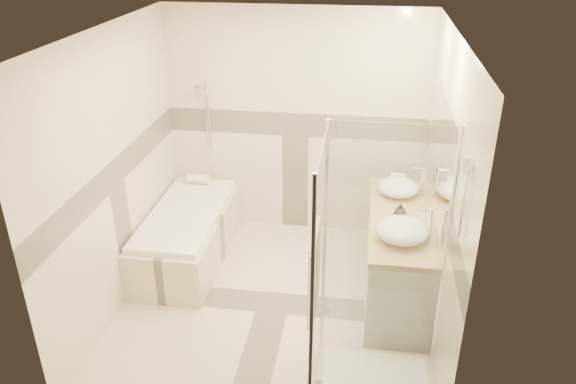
# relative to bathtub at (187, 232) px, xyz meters

# --- Properties ---
(room) EXTENTS (2.82, 3.02, 2.52)m
(room) POSITION_rel_bathtub_xyz_m (1.08, -0.64, 0.95)
(room) COLOR #C2B59B
(room) RESTS_ON ground
(bathtub) EXTENTS (0.75, 1.70, 0.56)m
(bathtub) POSITION_rel_bathtub_xyz_m (0.00, 0.00, 0.00)
(bathtub) COLOR beige
(bathtub) RESTS_ON ground
(vanity) EXTENTS (0.58, 1.62, 0.85)m
(vanity) POSITION_rel_bathtub_xyz_m (2.15, -0.35, 0.12)
(vanity) COLOR silver
(vanity) RESTS_ON ground
(shower_enclosure) EXTENTS (0.96, 0.93, 2.04)m
(shower_enclosure) POSITION_rel_bathtub_xyz_m (1.86, -1.62, 0.20)
(shower_enclosure) COLOR beige
(shower_enclosure) RESTS_ON ground
(vessel_sink_near) EXTENTS (0.40, 0.40, 0.16)m
(vessel_sink_near) POSITION_rel_bathtub_xyz_m (2.13, 0.10, 0.62)
(vessel_sink_near) COLOR white
(vessel_sink_near) RESTS_ON vanity
(vessel_sink_far) EXTENTS (0.44, 0.44, 0.18)m
(vessel_sink_far) POSITION_rel_bathtub_xyz_m (2.13, -0.75, 0.63)
(vessel_sink_far) COLOR white
(vessel_sink_far) RESTS_ON vanity
(faucet_near) EXTENTS (0.13, 0.03, 0.31)m
(faucet_near) POSITION_rel_bathtub_xyz_m (2.34, 0.10, 0.72)
(faucet_near) COLOR silver
(faucet_near) RESTS_ON vanity
(faucet_far) EXTENTS (0.13, 0.03, 0.31)m
(faucet_far) POSITION_rel_bathtub_xyz_m (2.34, -0.75, 0.72)
(faucet_far) COLOR silver
(faucet_far) RESTS_ON vanity
(amenity_bottle_a) EXTENTS (0.09, 0.09, 0.15)m
(amenity_bottle_a) POSITION_rel_bathtub_xyz_m (2.13, -0.39, 0.62)
(amenity_bottle_a) COLOR black
(amenity_bottle_a) RESTS_ON vanity
(amenity_bottle_b) EXTENTS (0.12, 0.12, 0.15)m
(amenity_bottle_b) POSITION_rel_bathtub_xyz_m (2.13, -0.41, 0.62)
(amenity_bottle_b) COLOR black
(amenity_bottle_b) RESTS_ON vanity
(folded_towels) EXTENTS (0.15, 0.25, 0.08)m
(folded_towels) POSITION_rel_bathtub_xyz_m (2.13, 0.33, 0.58)
(folded_towels) COLOR white
(folded_towels) RESTS_ON vanity
(rolled_towel) EXTENTS (0.24, 0.11, 0.11)m
(rolled_towel) POSITION_rel_bathtub_xyz_m (-0.06, 0.66, 0.31)
(rolled_towel) COLOR white
(rolled_towel) RESTS_ON bathtub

